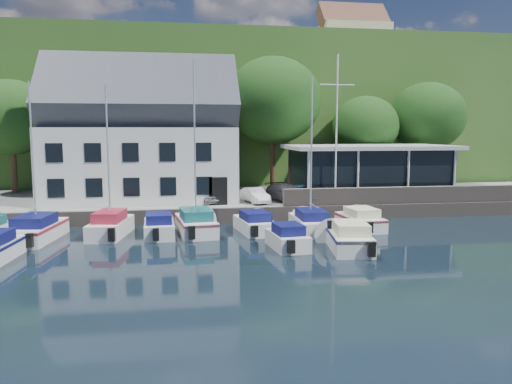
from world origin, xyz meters
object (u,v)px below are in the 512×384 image
boat_r2_3 (287,236)px  boat_r1_3 (159,224)px  flagpole (336,130)px  boat_r1_5 (255,221)px  boat_r1_4 (195,156)px  boat_r2_4 (349,236)px  harbor_building (142,143)px  club_pavilion (368,170)px  boat_r1_1 (33,160)px  boat_r1_7 (360,218)px  boat_r1_2 (108,157)px  car_silver (207,195)px  car_dgrey (286,193)px  car_white (255,195)px  car_blue (304,193)px  boat_r1_6 (311,161)px

boat_r2_3 → boat_r1_3: bearing=142.7°
flagpole → boat_r1_5: bearing=-143.9°
flagpole → boat_r2_3: bearing=-120.8°
flagpole → boat_r1_4: (-10.36, -4.81, -1.58)m
flagpole → boat_r2_4: (-2.46, -10.22, -5.58)m
boat_r2_4 → harbor_building: bearing=137.6°
flagpole → boat_r2_3: (-5.63, -9.44, -5.66)m
club_pavilion → boat_r1_5: (-10.63, -8.53, -2.38)m
boat_r1_1 → boat_r1_7: (19.59, 0.33, -3.94)m
boat_r1_2 → car_silver: bearing=54.8°
boat_r2_4 → boat_r1_3: bearing=162.2°
car_dgrey → boat_r1_7: bearing=-75.0°
boat_r2_3 → harbor_building: bearing=116.0°
harbor_building → club_pavilion: harbor_building is taller
boat_r1_5 → boat_r2_3: boat_r2_3 is taller
boat_r1_5 → boat_r1_7: bearing=-9.1°
boat_r1_3 → boat_r1_5: size_ratio=0.93×
club_pavilion → car_white: club_pavilion is taller
car_white → car_blue: 3.68m
car_white → boat_r2_4: bearing=-86.2°
car_silver → boat_r1_3: car_silver is taller
club_pavilion → boat_r1_1: 25.10m
boat_r1_5 → car_blue: bearing=43.5°
car_white → boat_r1_5: (-0.89, -5.78, -0.88)m
club_pavilion → car_silver: club_pavilion is taller
boat_r1_5 → boat_r1_1: bearing=173.6°
car_dgrey → boat_r1_6: bearing=-104.0°
boat_r1_2 → boat_r1_5: size_ratio=1.66×
car_blue → boat_r2_3: (-3.48, -10.35, -0.97)m
boat_r1_4 → car_white: bearing=44.5°
boat_r1_1 → car_silver: bearing=41.6°
boat_r1_4 → boat_r2_4: 10.37m
car_dgrey → boat_r1_7: (3.54, -6.03, -0.94)m
boat_r1_2 → boat_r1_5: bearing=7.8°
boat_r1_7 → boat_r1_4: bearing=173.6°
boat_r1_6 → flagpole: bearing=59.3°
car_silver → boat_r2_3: bearing=-86.7°
car_white → boat_r2_4: 11.62m
boat_r1_1 → boat_r1_5: 13.38m
boat_r1_4 → boat_r1_1: bearing=176.2°
boat_r1_1 → boat_r1_3: bearing=8.1°
car_silver → boat_r1_4: size_ratio=0.35×
boat_r1_2 → boat_r1_5: boat_r1_2 is taller
boat_r1_2 → boat_r2_3: bearing=-16.8°
car_blue → boat_r1_3: bearing=-168.0°
car_dgrey → boat_r2_4: car_dgrey is taller
car_dgrey → boat_r1_5: (-3.28, -5.93, -0.98)m
boat_r1_2 → boat_r1_1: bearing=-163.2°
boat_r1_1 → boat_r1_7: size_ratio=1.67×
boat_r1_4 → boat_r1_7: size_ratio=1.71×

